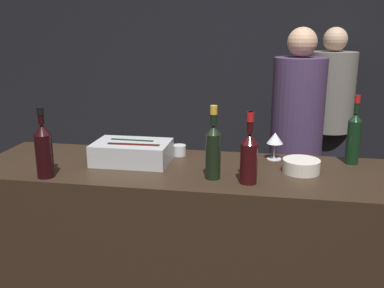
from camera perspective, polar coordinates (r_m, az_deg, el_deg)
wall_back_chalkboard at (r=4.41m, az=5.13°, el=11.75°), size 6.40×0.06×2.80m
bar_counter at (r=2.44m, az=-0.14°, el=-13.94°), size 2.29×0.67×0.96m
ice_bin_with_bottles at (r=2.33m, az=-7.97°, el=-1.02°), size 0.40×0.26×0.12m
bowl_white at (r=2.23m, az=14.36°, el=-2.80°), size 0.19×0.19×0.07m
wine_glass at (r=2.40m, az=11.01°, el=0.64°), size 0.09×0.09×0.15m
candle_votive at (r=2.45m, az=-1.72°, el=-0.83°), size 0.08×0.08×0.06m
red_wine_bottle_burgundy at (r=2.43m, az=20.76°, el=0.97°), size 0.07×0.07×0.37m
red_wine_bottle_black_foil at (r=2.19m, az=-19.16°, el=-0.67°), size 0.08×0.08×0.35m
champagne_bottle at (r=2.05m, az=2.85°, el=-0.65°), size 0.07×0.07×0.36m
red_wine_bottle_tall at (r=2.01m, az=7.61°, el=-1.55°), size 0.08×0.08×0.34m
person_in_hoodie at (r=3.26m, az=13.75°, el=1.67°), size 0.38×0.38×1.67m
person_blond_tee at (r=4.08m, az=17.80°, el=3.99°), size 0.42×0.42×1.67m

